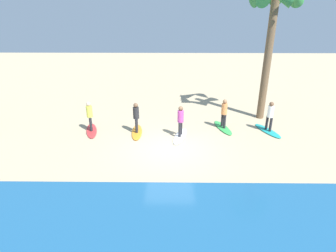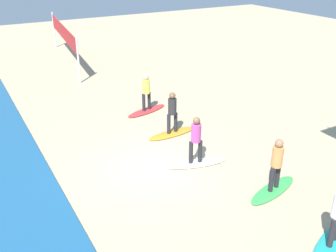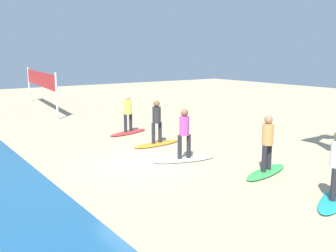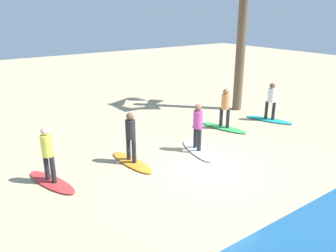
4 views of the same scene
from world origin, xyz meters
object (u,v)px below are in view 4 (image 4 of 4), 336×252
at_px(surfboard_green, 224,128).
at_px(surfboard_white, 197,150).
at_px(surfboard_teal, 269,120).
at_px(surfer_white, 198,124).
at_px(surfboard_orange, 132,162).
at_px(surfer_green, 225,105).
at_px(surfboard_red, 52,182).
at_px(surfer_red, 47,150).
at_px(surfer_orange, 131,134).
at_px(surfer_teal, 271,98).

relative_size(surfboard_green, surfboard_white, 1.00).
distance_m(surfboard_teal, surfer_white, 5.06).
bearing_deg(surfboard_orange, surfer_white, 74.35).
distance_m(surfer_green, surfboard_white, 2.90).
bearing_deg(surfboard_teal, surfer_green, -120.34).
xyz_separation_m(surfboard_teal, surfer_white, (4.90, 0.76, 0.99)).
xyz_separation_m(surfboard_orange, surfboard_red, (2.56, -0.17, 0.00)).
height_order(surfboard_green, surfboard_red, same).
distance_m(surfboard_green, surfboard_white, 2.73).
relative_size(surfer_green, surfer_red, 1.00).
distance_m(surfboard_teal, surfer_orange, 7.35).
bearing_deg(surfboard_orange, surfboard_white, 74.35).
xyz_separation_m(surfboard_teal, surfboard_white, (4.90, 0.76, 0.00)).
xyz_separation_m(surfboard_teal, surfer_green, (2.43, -0.40, 0.99)).
distance_m(surfboard_teal, surfer_teal, 0.99).
bearing_deg(surfer_white, surfer_green, -154.77).
relative_size(surfer_orange, surfer_red, 1.00).
bearing_deg(surfboard_orange, surfboard_red, -97.99).
relative_size(surfboard_orange, surfboard_red, 1.00).
height_order(surfer_green, surfboard_orange, surfer_green).
relative_size(surfboard_teal, surfboard_green, 1.00).
relative_size(surfboard_white, surfboard_orange, 1.00).
distance_m(surfer_green, surfer_white, 2.73).
relative_size(surfboard_green, surfer_orange, 1.28).
bearing_deg(surfer_teal, surfer_green, -9.35).
relative_size(surfboard_teal, surfer_red, 1.28).
bearing_deg(surfer_teal, surfboard_orange, 2.17).
height_order(surfboard_white, surfer_red, surfer_red).
relative_size(surfboard_white, surfer_red, 1.28).
bearing_deg(surfboard_red, surfer_orange, 70.49).
bearing_deg(surfer_red, surfer_green, -176.13).
xyz_separation_m(surfer_green, surfer_orange, (4.85, 0.68, 0.00)).
xyz_separation_m(surfer_teal, surfer_red, (9.84, 0.10, 0.00)).
relative_size(surfer_green, surfboard_white, 0.78).
distance_m(surfer_white, surfer_orange, 2.43).
height_order(surfer_white, surfboard_red, surfer_white).
bearing_deg(surfer_white, surfboard_green, -154.77).
bearing_deg(surfer_red, surfboard_orange, 176.10).
distance_m(surfboard_orange, surfer_orange, 0.99).
distance_m(surfboard_green, surfboard_orange, 4.89).
height_order(surfboard_teal, surfer_orange, surfer_orange).
height_order(surfer_teal, surfboard_orange, surfer_teal).
relative_size(surfboard_teal, surfer_orange, 1.28).
bearing_deg(surfboard_white, surfer_orange, -86.50).
bearing_deg(surfboard_orange, surfboard_green, 93.86).
xyz_separation_m(surfer_teal, surfboard_orange, (7.28, 0.28, -0.99)).
distance_m(surfer_teal, surfer_orange, 7.28).
bearing_deg(surfboard_orange, surfer_red, -97.99).
bearing_deg(surfer_green, surfer_orange, 7.94).
xyz_separation_m(surfboard_teal, surfboard_orange, (7.28, 0.28, 0.00)).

